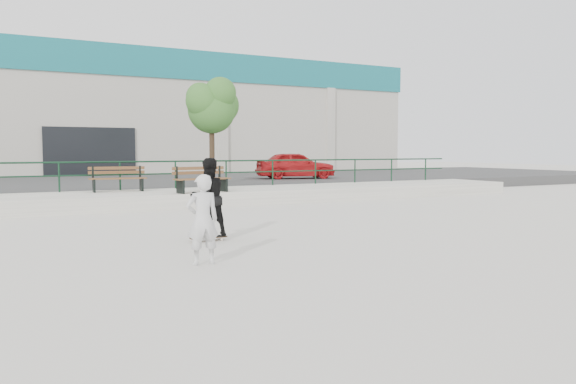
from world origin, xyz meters
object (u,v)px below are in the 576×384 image
tree (212,105)px  skateboard (209,237)px  seated_skater (203,220)px  red_car (295,165)px  bench_right (201,179)px  bench_left (118,179)px  standing_skater (208,197)px

tree → skateboard: tree is taller
tree → seated_skater: bearing=-111.0°
red_car → bench_right: bearing=146.8°
bench_right → tree: bearing=57.6°
red_car → bench_left: bearing=131.1°
tree → red_car: size_ratio=1.13×
bench_left → red_car: (9.54, 4.79, 0.24)m
bench_left → seated_skater: seated_skater is taller
bench_right → standing_skater: 7.07m
standing_skater → skateboard: bearing=135.5°
bench_right → red_car: (7.16, 6.54, 0.23)m
red_car → standing_skater: red_car is taller
red_car → standing_skater: (-9.34, -13.27, -0.24)m
red_car → standing_skater: bearing=159.3°
tree → red_car: bearing=21.1°
tree → standing_skater: tree is taller
red_car → seated_skater: (-10.27, -15.55, -0.41)m
bench_right → red_car: size_ratio=0.50×
tree → standing_skater: (-4.29, -11.31, -2.89)m
skateboard → seated_skater: (-0.92, -2.29, 0.69)m
bench_left → tree: (4.48, 2.83, 2.89)m
bench_right → seated_skater: (-3.11, -9.01, -0.18)m
red_car → standing_skater: 16.23m
seated_skater → skateboard: bearing=-110.0°
bench_right → skateboard: 7.12m
standing_skater → bench_left: bearing=-99.4°
bench_left → bench_right: size_ratio=0.97×
red_car → skateboard: 16.27m
bench_left → seated_skater: 10.79m
tree → bench_right: bearing=-114.6°
bench_left → seated_skater: size_ratio=1.26×
bench_right → standing_skater: bearing=-115.9°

